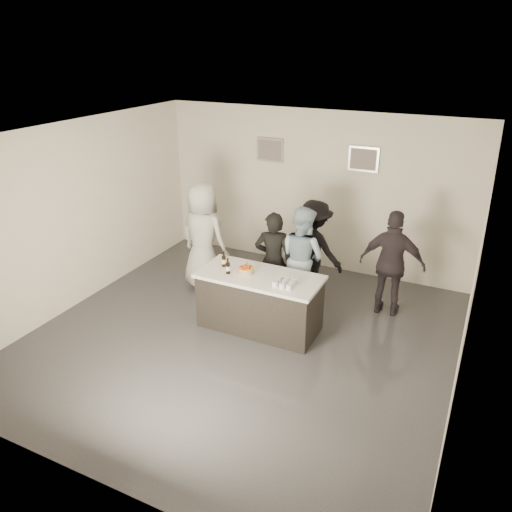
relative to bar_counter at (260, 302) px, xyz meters
name	(u,v)px	position (x,y,z in m)	size (l,w,h in m)	color
floor	(242,338)	(-0.11, -0.40, -0.45)	(6.00, 6.00, 0.00)	#3D3D42
ceiling	(239,137)	(-0.11, -0.40, 2.55)	(6.00, 6.00, 0.00)	white
wall_back	(314,191)	(-0.11, 2.60, 1.05)	(6.00, 0.04, 3.00)	silver
wall_front	(85,362)	(-0.11, -3.40, 1.05)	(6.00, 0.04, 3.00)	silver
wall_left	(77,215)	(-3.11, -0.40, 1.05)	(0.04, 6.00, 3.00)	silver
wall_right	(472,290)	(2.89, -0.40, 1.05)	(0.04, 6.00, 3.00)	silver
picture_left	(270,150)	(-1.01, 2.57, 1.75)	(0.54, 0.04, 0.44)	#B2B2B7
picture_right	(364,159)	(0.79, 2.57, 1.75)	(0.54, 0.04, 0.44)	#B2B2B7
bar_counter	(260,302)	(0.00, 0.00, 0.00)	(1.86, 0.86, 0.90)	white
cake	(246,271)	(-0.22, -0.02, 0.49)	(0.23, 0.23, 0.08)	orange
beer_bottle_a	(224,259)	(-0.63, 0.04, 0.58)	(0.07, 0.07, 0.26)	black
beer_bottle_b	(228,266)	(-0.46, -0.15, 0.58)	(0.07, 0.07, 0.26)	black
tumbler_cluster	(285,283)	(0.46, -0.14, 0.49)	(0.30, 0.30, 0.08)	orange
candles	(231,278)	(-0.33, -0.28, 0.45)	(0.24, 0.08, 0.01)	pink
person_main_black	(273,261)	(-0.10, 0.72, 0.38)	(0.60, 0.40, 1.66)	black
person_main_blue	(302,258)	(0.30, 0.95, 0.42)	(0.84, 0.66, 1.73)	#A1BED3
person_guest_left	(203,236)	(-1.51, 0.86, 0.51)	(0.94, 0.61, 1.92)	silver
person_guest_right	(392,264)	(1.69, 1.33, 0.43)	(1.03, 0.43, 1.75)	#312A32
person_guest_back	(313,248)	(0.33, 1.43, 0.40)	(1.10, 0.63, 1.70)	black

